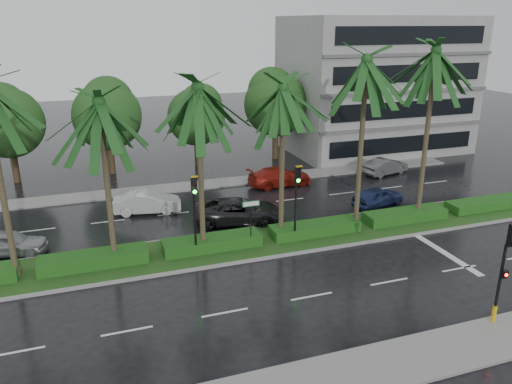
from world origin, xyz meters
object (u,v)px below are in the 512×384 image
object	(u,v)px
signal_near	(504,269)
car_red	(280,177)
signal_median_left	(195,204)
car_blue	(378,197)
car_white	(147,202)
car_darkgrey	(239,211)
car_silver	(8,243)
car_grey	(385,166)
street_sign	(251,212)

from	to	relation	value
signal_near	car_red	distance (m)	19.67
signal_median_left	car_blue	xyz separation A→B (m)	(13.00, 3.70, -2.35)
car_white	signal_near	bearing A→B (deg)	-135.86
car_white	car_darkgrey	distance (m)	6.11
signal_median_left	car_red	bearing A→B (deg)	49.18
car_silver	car_darkgrey	xyz separation A→B (m)	(12.65, 0.24, 0.08)
signal_near	car_white	distance (m)	20.72
signal_near	car_silver	xyz separation A→B (m)	(-19.15, 13.39, -1.84)
signal_near	car_red	xyz separation A→B (m)	(-1.50, 19.53, -1.81)
signal_near	car_red	size ratio (longest dim) A/B	0.91
signal_near	signal_median_left	bearing A→B (deg)	135.91
signal_median_left	car_grey	bearing A→B (deg)	29.15
signal_median_left	car_red	distance (m)	13.21
car_darkgrey	car_red	bearing A→B (deg)	-24.75
car_white	car_blue	bearing A→B (deg)	-94.21
car_white	car_darkgrey	xyz separation A→B (m)	(5.00, -3.50, 0.05)
car_white	car_red	xyz separation A→B (m)	(10.00, 2.39, -0.00)
street_sign	car_white	distance (m)	8.67
signal_near	signal_median_left	world-z (taller)	signal_median_left
street_sign	car_blue	distance (m)	10.70
car_white	car_blue	world-z (taller)	car_white
street_sign	car_red	size ratio (longest dim) A/B	0.54
signal_median_left	street_sign	xyz separation A→B (m)	(3.00, 0.18, -0.87)
signal_median_left	car_grey	xyz separation A→B (m)	(17.50, 9.76, -2.35)
car_red	car_grey	size ratio (longest dim) A/B	1.22
street_sign	car_blue	bearing A→B (deg)	19.39
signal_near	car_blue	bearing A→B (deg)	77.37
car_silver	car_blue	size ratio (longest dim) A/B	1.03
street_sign	car_grey	size ratio (longest dim) A/B	0.66
signal_median_left	street_sign	world-z (taller)	signal_median_left
signal_near	car_darkgrey	bearing A→B (deg)	115.49
street_sign	car_grey	distance (m)	17.44
street_sign	car_grey	bearing A→B (deg)	33.44
signal_median_left	car_darkgrey	distance (m)	5.74
street_sign	car_blue	world-z (taller)	street_sign
signal_near	car_darkgrey	world-z (taller)	signal_near
car_blue	signal_median_left	bearing A→B (deg)	89.55
car_darkgrey	car_red	world-z (taller)	car_darkgrey
car_blue	car_grey	size ratio (longest dim) A/B	0.96
car_darkgrey	car_grey	bearing A→B (deg)	-51.90
signal_near	signal_median_left	distance (m)	13.93
car_silver	car_blue	world-z (taller)	car_silver
street_sign	car_darkgrey	size ratio (longest dim) A/B	0.49
car_white	car_darkgrey	size ratio (longest dim) A/B	0.79
signal_near	car_grey	xyz separation A→B (m)	(7.50, 19.45, -1.86)
car_red	car_grey	xyz separation A→B (m)	(9.00, -0.08, -0.05)
street_sign	car_silver	size ratio (longest dim) A/B	0.67
signal_median_left	car_grey	size ratio (longest dim) A/B	1.11
signal_median_left	car_silver	world-z (taller)	signal_median_left
signal_near	car_blue	xyz separation A→B (m)	(3.00, 13.39, -1.86)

